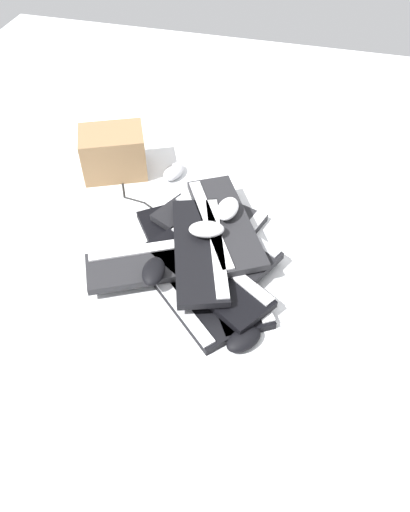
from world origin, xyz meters
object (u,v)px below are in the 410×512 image
object	(u,v)px
keyboard_7	(159,262)
mouse_3	(207,229)
keyboard_5	(207,274)
keyboard_8	(200,249)
mouse_0	(154,271)
cardboard_box	(113,153)
mouse_1	(227,209)
keyboard_0	(186,289)
mouse_2	(244,339)
mouse_4	(174,171)
keyboard_1	(228,275)
keyboard_2	(217,247)
keyboard_4	(215,235)
keyboard_6	(226,223)
keyboard_3	(179,251)

from	to	relation	value
keyboard_7	mouse_3	xyz separation A→B (m)	(-0.11, 0.12, 0.07)
keyboard_5	keyboard_8	size ratio (longest dim) A/B	0.97
keyboard_7	mouse_0	bearing A→B (deg)	7.56
cardboard_box	mouse_1	bearing A→B (deg)	65.01
keyboard_5	cardboard_box	size ratio (longest dim) A/B	1.94
keyboard_0	mouse_2	size ratio (longest dim) A/B	3.87
keyboard_5	keyboard_8	bearing A→B (deg)	-149.46
mouse_2	mouse_4	world-z (taller)	same
keyboard_0	mouse_3	distance (m)	0.20
keyboard_5	mouse_0	bearing A→B (deg)	-67.63
keyboard_1	mouse_1	size ratio (longest dim) A/B	4.13
mouse_1	mouse_4	bearing A→B (deg)	50.38
keyboard_2	mouse_1	distance (m)	0.13
keyboard_4	mouse_4	world-z (taller)	keyboard_4
mouse_0	keyboard_8	bearing A→B (deg)	132.00
keyboard_6	mouse_4	xyz separation A→B (m)	(-0.28, -0.27, -0.05)
keyboard_0	mouse_4	world-z (taller)	mouse_4
mouse_2	mouse_3	bearing A→B (deg)	-110.40
cardboard_box	keyboard_4	bearing A→B (deg)	57.89
keyboard_7	cardboard_box	bearing A→B (deg)	-144.29
keyboard_2	keyboard_4	bearing A→B (deg)	-150.97
keyboard_7	keyboard_6	bearing A→B (deg)	139.40
mouse_4	keyboard_3	bearing A→B (deg)	-149.22
keyboard_2	keyboard_5	xyz separation A→B (m)	(0.15, 0.00, 0.03)
keyboard_0	keyboard_2	world-z (taller)	same
keyboard_3	keyboard_6	bearing A→B (deg)	129.02
keyboard_1	mouse_2	distance (m)	0.24
keyboard_1	keyboard_7	size ratio (longest dim) A/B	0.99
keyboard_2	mouse_3	world-z (taller)	mouse_3
keyboard_2	mouse_3	xyz separation A→B (m)	(0.03, -0.03, 0.10)
keyboard_0	mouse_1	distance (m)	0.30
keyboard_7	mouse_3	world-z (taller)	mouse_3
keyboard_4	cardboard_box	size ratio (longest dim) A/B	1.99
keyboard_3	mouse_0	xyz separation A→B (m)	(0.16, -0.03, 0.07)
keyboard_2	keyboard_6	world-z (taller)	keyboard_6
keyboard_0	keyboard_8	xyz separation A→B (m)	(-0.12, 0.01, 0.06)
mouse_4	cardboard_box	xyz separation A→B (m)	(0.03, -0.22, 0.07)
keyboard_3	mouse_1	bearing A→B (deg)	136.23
keyboard_3	mouse_0	world-z (taller)	mouse_0
mouse_0	keyboard_7	bearing A→B (deg)	179.64
mouse_3	keyboard_7	bearing A→B (deg)	-152.51
keyboard_4	cardboard_box	xyz separation A→B (m)	(-0.29, -0.46, 0.04)
keyboard_8	mouse_4	world-z (taller)	keyboard_8
keyboard_2	keyboard_5	size ratio (longest dim) A/B	1.03
keyboard_2	mouse_2	xyz separation A→B (m)	(0.33, 0.16, 0.01)
mouse_0	cardboard_box	size ratio (longest dim) A/B	0.48
keyboard_6	keyboard_8	size ratio (longest dim) A/B	0.98
keyboard_1	mouse_0	xyz separation A→B (m)	(0.10, -0.20, 0.07)
mouse_1	keyboard_6	bearing A→B (deg)	-170.29
keyboard_3	keyboard_8	size ratio (longest dim) A/B	0.96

